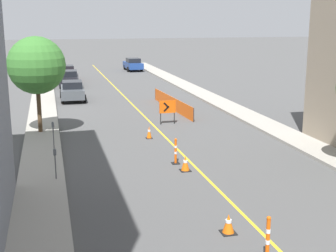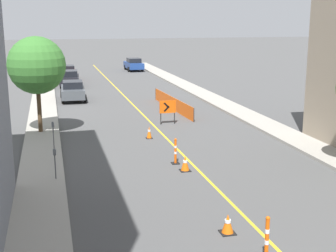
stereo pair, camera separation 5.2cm
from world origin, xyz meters
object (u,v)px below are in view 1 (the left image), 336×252
Objects in this scene: delineator_post_front at (268,242)px; parked_car_curb_far at (66,73)px; traffic_cone_fourth at (149,132)px; arrow_barricade_primary at (167,108)px; parking_meter_far_curb at (53,130)px; delineator_post_rear at (176,153)px; parked_car_curb_near at (72,91)px; street_tree_left_near at (36,66)px; parked_car_curb_mid at (69,78)px; parked_car_opposite_side at (133,64)px; traffic_cone_second at (228,224)px; parking_meter_near_curb at (55,157)px; traffic_cone_third at (185,163)px.

delineator_post_front is 0.31× the size of parked_car_curb_far.
traffic_cone_fourth is 0.46× the size of arrow_barricade_primary.
delineator_post_rear is at bearing -32.82° from parking_meter_far_curb.
traffic_cone_fourth is at bearing -73.93° from parked_car_curb_near.
street_tree_left_near is (-7.70, -0.76, 2.89)m from arrow_barricade_primary.
delineator_post_rear is at bearing -79.06° from parked_car_curb_mid.
parked_car_opposite_side reaches higher than delineator_post_rear.
traffic_cone_second is 12.05m from traffic_cone_fourth.
parking_meter_far_curb is at bearing -93.32° from parked_car_curb_far.
parked_car_opposite_side reaches higher than traffic_cone_second.
parked_car_curb_near reaches higher than parking_meter_far_curb.
delineator_post_front is 17.81m from street_tree_left_near.
parked_car_curb_mid reaches higher than traffic_cone_fourth.
parking_meter_near_curb is at bearing -106.50° from parked_car_opposite_side.
parked_car_curb_near is at bearing 77.69° from street_tree_left_near.
parked_car_curb_near is (-3.62, 18.34, 0.28)m from delineator_post_rear.
street_tree_left_near is (-0.69, 3.80, 2.81)m from parking_meter_far_curb.
traffic_cone_third is 0.50× the size of parking_meter_far_curb.
traffic_cone_third is 10.99m from street_tree_left_near.
street_tree_left_near is at bearing 100.26° from parking_meter_far_curb.
parked_car_curb_mid reaches higher than delineator_post_rear.
parking_meter_far_curb is (-1.84, -22.80, 0.32)m from parked_car_curb_mid.
parked_car_curb_far is (-3.56, 31.32, 0.28)m from delineator_post_rear.
parking_meter_near_curb is (-7.01, -9.25, 0.02)m from arrow_barricade_primary.
parking_meter_far_curb reaches higher than traffic_cone_second.
street_tree_left_near reaches higher than parking_meter_near_curb.
traffic_cone_second is at bearing -92.26° from delineator_post_rear.
parked_car_curb_mid reaches higher than delineator_post_front.
street_tree_left_near is (-5.83, 2.45, 3.60)m from traffic_cone_fourth.
arrow_barricade_primary is at bearing -70.84° from parked_car_curb_mid.
parked_car_curb_near reaches higher than parking_meter_near_curb.
delineator_post_front is 0.31× the size of parked_car_curb_near.
parking_meter_near_curb is 4.69m from parking_meter_far_curb.
delineator_post_front is (0.39, -1.88, 0.28)m from traffic_cone_second.
traffic_cone_third is (0.43, 6.15, 0.02)m from traffic_cone_second.
street_tree_left_near is (-2.42, -11.09, 3.14)m from parked_car_curb_near.
arrow_barricade_primary is at bearing -61.01° from parked_car_curb_near.
parked_car_curb_mid is 1.01× the size of parked_car_opposite_side.
traffic_cone_fourth is at bearing -100.70° from parked_car_opposite_side.
traffic_cone_third is at bearing -86.62° from traffic_cone_fourth.
parked_car_curb_far reaches higher than traffic_cone_second.
street_tree_left_near is at bearing 129.80° from delineator_post_rear.
street_tree_left_near is at bearing 111.65° from traffic_cone_second.
traffic_cone_second is 0.46× the size of parking_meter_far_curb.
parking_meter_near_curb is at bearing 130.16° from traffic_cone_second.
parked_car_opposite_side is (8.56, 7.36, 0.00)m from parked_car_curb_far.
parked_car_curb_near is at bearing 100.95° from traffic_cone_third.
parking_meter_near_curb is at bearing 124.67° from delineator_post_front.
delineator_post_rear is 31.52m from parked_car_curb_far.
delineator_post_rear reaches higher than traffic_cone_second.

